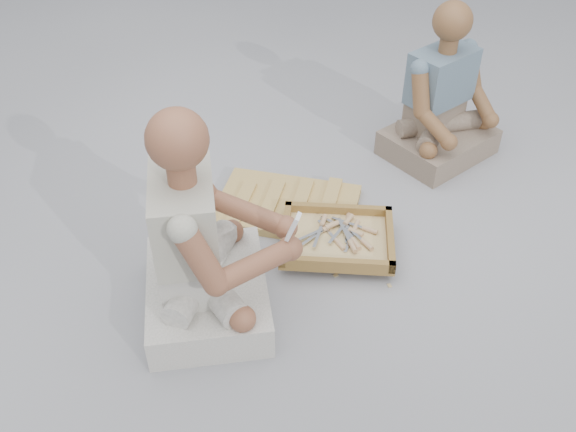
{
  "coord_description": "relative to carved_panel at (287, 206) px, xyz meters",
  "views": [
    {
      "loc": [
        -0.14,
        -1.76,
        1.94
      ],
      "look_at": [
        0.0,
        0.21,
        0.3
      ],
      "focal_mm": 40.0,
      "sensor_mm": 36.0,
      "label": 1
    }
  ],
  "objects": [
    {
      "name": "chisel_9",
      "position": [
        0.31,
        -0.34,
        0.06
      ],
      "size": [
        0.12,
        0.2,
        0.02
      ],
      "rotation": [
        0.0,
        0.0,
        -1.07
      ],
      "color": "silver",
      "rests_on": "tool_tray"
    },
    {
      "name": "chisel_4",
      "position": [
        0.29,
        -0.25,
        0.05
      ],
      "size": [
        0.1,
        0.21,
        0.02
      ],
      "rotation": [
        0.0,
        0.0,
        1.16
      ],
      "color": "silver",
      "rests_on": "tool_tray"
    },
    {
      "name": "craftsman",
      "position": [
        -0.37,
        -0.6,
        0.29
      ],
      "size": [
        0.63,
        0.62,
        0.91
      ],
      "rotation": [
        0.0,
        0.0,
        -1.5
      ],
      "color": "beige",
      "rests_on": "ground"
    },
    {
      "name": "tool_tray",
      "position": [
        0.2,
        -0.3,
        0.04
      ],
      "size": [
        0.54,
        0.46,
        0.06
      ],
      "rotation": [
        0.0,
        0.0,
        -0.15
      ],
      "color": "brown",
      "rests_on": "carved_panel"
    },
    {
      "name": "wood_chip_8",
      "position": [
        0.27,
        -0.16,
        -0.02
      ],
      "size": [
        0.02,
        0.02,
        0.0
      ],
      "primitive_type": "cube",
      "rotation": [
        0.0,
        0.0,
        0.49
      ],
      "color": "tan",
      "rests_on": "ground"
    },
    {
      "name": "chisel_1",
      "position": [
        0.14,
        -0.22,
        0.06
      ],
      "size": [
        0.09,
        0.21,
        0.02
      ],
      "rotation": [
        0.0,
        0.0,
        1.23
      ],
      "color": "silver",
      "rests_on": "tool_tray"
    },
    {
      "name": "chisel_2",
      "position": [
        0.2,
        -0.33,
        0.05
      ],
      "size": [
        0.1,
        0.21,
        0.02
      ],
      "rotation": [
        0.0,
        0.0,
        -1.16
      ],
      "color": "silver",
      "rests_on": "tool_tray"
    },
    {
      "name": "chisel_10",
      "position": [
        0.15,
        -0.25,
        0.06
      ],
      "size": [
        0.18,
        0.16,
        0.02
      ],
      "rotation": [
        0.0,
        0.0,
        0.71
      ],
      "color": "silver",
      "rests_on": "tool_tray"
    },
    {
      "name": "wood_chip_4",
      "position": [
        -0.11,
        -0.3,
        -0.02
      ],
      "size": [
        0.02,
        0.02,
        0.0
      ],
      "primitive_type": "cube",
      "rotation": [
        0.0,
        0.0,
        1.76
      ],
      "color": "tan",
      "rests_on": "ground"
    },
    {
      "name": "chisel_0",
      "position": [
        0.25,
        -0.21,
        0.06
      ],
      "size": [
        0.14,
        0.19,
        0.02
      ],
      "rotation": [
        0.0,
        0.0,
        0.96
      ],
      "color": "silver",
      "rests_on": "tool_tray"
    },
    {
      "name": "wood_chip_9",
      "position": [
        -0.09,
        -0.11,
        -0.02
      ],
      "size": [
        0.02,
        0.02,
        0.0
      ],
      "primitive_type": "cube",
      "rotation": [
        0.0,
        0.0,
        1.15
      ],
      "color": "tan",
      "rests_on": "ground"
    },
    {
      "name": "wood_chip_7",
      "position": [
        0.21,
        -0.07,
        -0.02
      ],
      "size": [
        0.02,
        0.02,
        0.0
      ],
      "primitive_type": "cube",
      "rotation": [
        0.0,
        0.0,
        2.73
      ],
      "color": "tan",
      "rests_on": "ground"
    },
    {
      "name": "wood_chip_1",
      "position": [
        0.16,
        -0.4,
        -0.02
      ],
      "size": [
        0.02,
        0.02,
        0.0
      ],
      "primitive_type": "cube",
      "rotation": [
        0.0,
        0.0,
        1.48
      ],
      "color": "tan",
      "rests_on": "ground"
    },
    {
      "name": "wood_chip_6",
      "position": [
        0.17,
        -0.46,
        -0.02
      ],
      "size": [
        0.02,
        0.02,
        0.0
      ],
      "primitive_type": "cube",
      "rotation": [
        0.0,
        0.0,
        0.51
      ],
      "color": "tan",
      "rests_on": "ground"
    },
    {
      "name": "wood_chip_3",
      "position": [
        0.09,
        -0.4,
        -0.02
      ],
      "size": [
        0.02,
        0.02,
        0.0
      ],
      "primitive_type": "cube",
      "rotation": [
        0.0,
        0.0,
        0.84
      ],
      "color": "tan",
      "rests_on": "ground"
    },
    {
      "name": "chisel_6",
      "position": [
        0.27,
        -0.26,
        0.05
      ],
      "size": [
        0.18,
        0.15,
        0.02
      ],
      "rotation": [
        0.0,
        0.0,
        -0.68
      ],
      "color": "silver",
      "rests_on": "tool_tray"
    },
    {
      "name": "ground",
      "position": [
        -0.03,
        -0.62,
        -0.02
      ],
      "size": [
        60.0,
        60.0,
        0.0
      ],
      "primitive_type": "plane",
      "color": "#9F9FA4",
      "rests_on": "ground"
    },
    {
      "name": "chisel_8",
      "position": [
        0.33,
        -0.26,
        0.06
      ],
      "size": [
        0.2,
        0.13,
        0.02
      ],
      "rotation": [
        0.0,
        0.0,
        -0.57
      ],
      "color": "silver",
      "rests_on": "tool_tray"
    },
    {
      "name": "carved_panel",
      "position": [
        0.0,
        0.0,
        0.0
      ],
      "size": [
        0.76,
        0.61,
        0.04
      ],
      "primitive_type": "cube",
      "rotation": [
        0.0,
        0.0,
        -0.31
      ],
      "color": "#A0823E",
      "rests_on": "ground"
    },
    {
      "name": "wood_chip_2",
      "position": [
        0.26,
        0.07,
        -0.02
      ],
      "size": [
        0.02,
        0.02,
        0.0
      ],
      "primitive_type": "cube",
      "rotation": [
        0.0,
        0.0,
        1.33
      ],
      "color": "tan",
      "rests_on": "ground"
    },
    {
      "name": "chisel_11",
      "position": [
        0.25,
        -0.35,
        0.06
      ],
      "size": [
        0.06,
        0.22,
        0.02
      ],
      "rotation": [
        0.0,
        0.0,
        -1.38
      ],
      "color": "silver",
      "rests_on": "tool_tray"
    },
    {
      "name": "wood_chip_5",
      "position": [
        0.39,
        -0.54,
        -0.02
      ],
      "size": [
        0.02,
        0.02,
        0.0
      ],
      "primitive_type": "cube",
      "rotation": [
        0.0,
        0.0,
        1.79
      ],
      "color": "tan",
      "rests_on": "ground"
    },
    {
      "name": "chisel_3",
      "position": [
        0.16,
        -0.24,
        0.06
      ],
      "size": [
        0.2,
        0.12,
        0.02
      ],
      "rotation": [
        0.0,
        0.0,
        0.51
      ],
      "color": "silver",
      "rests_on": "tool_tray"
    },
    {
      "name": "chisel_5",
      "position": [
        0.27,
        -0.18,
        0.05
      ],
      "size": [
        0.06,
        0.22,
        0.02
      ],
      "rotation": [
        0.0,
        0.0,
        1.37
      ],
      "color": "silver",
      "rests_on": "tool_tray"
    },
    {
      "name": "mobile_phone",
      "position": [
        -0.02,
        -0.64,
        0.42
      ],
      "size": [
        0.07,
        0.06,
        0.11
      ],
      "rotation": [
        -0.35,
        0.0,
        -1.91
      ],
      "color": "silver",
      "rests_on": "craftsman"
    },
    {
      "name": "companion",
      "position": [
        0.83,
        0.43,
        0.25
      ],
      "size": [
        0.67,
        0.64,
        0.82
      ],
      "rotation": [
        0.0,
        0.0,
        3.75
      ],
      "color": "#7F705B",
      "rests_on": "ground"
    },
    {
      "name": "chisel_7",
      "position": [
        0.27,
        -0.33,
        0.05
      ],
      "size": [
        0.08,
        0.22,
        0.02
      ],
      "rotation": [
        0.0,
        0.0,
        -1.29
      ],
      "color": "silver",
      "rests_on": "tool_tray"
    },
    {
      "name": "wood_chip_0",
      "position": [
        -0.13,
        -0.17,
        -0.02
      ],
      "size": [
        0.02,
        0.02,
        0.0
      ],
      "primitive_type": "cube",
      "rotation": [
        0.0,
        0.0,
        1.21
      ],
      "color": "tan",
      "rests_on": "ground"
    }
  ]
}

